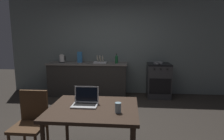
# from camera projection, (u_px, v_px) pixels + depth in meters

# --- Properties ---
(ground_plane) EXTENTS (12.00, 12.00, 0.00)m
(ground_plane) POSITION_uv_depth(u_px,v_px,m) (97.00, 130.00, 3.34)
(ground_plane) COLOR #2D2823
(back_wall) EXTENTS (6.40, 0.10, 2.64)m
(back_wall) POSITION_uv_depth(u_px,v_px,m) (121.00, 47.00, 5.44)
(back_wall) COLOR slate
(back_wall) RESTS_ON ground_plane
(kitchen_counter) EXTENTS (2.16, 0.64, 0.90)m
(kitchen_counter) POSITION_uv_depth(u_px,v_px,m) (88.00, 79.00, 5.32)
(kitchen_counter) COLOR #282623
(kitchen_counter) RESTS_ON ground_plane
(stove_oven) EXTENTS (0.60, 0.62, 0.90)m
(stove_oven) POSITION_uv_depth(u_px,v_px,m) (158.00, 80.00, 5.15)
(stove_oven) COLOR #2D2D30
(stove_oven) RESTS_ON ground_plane
(dining_table) EXTENTS (1.10, 0.91, 0.72)m
(dining_table) POSITION_uv_depth(u_px,v_px,m) (94.00, 113.00, 2.42)
(dining_table) COLOR #332319
(dining_table) RESTS_ON ground_plane
(chair) EXTENTS (0.40, 0.40, 0.88)m
(chair) POSITION_uv_depth(u_px,v_px,m) (31.00, 120.00, 2.55)
(chair) COLOR #4C331E
(chair) RESTS_ON ground_plane
(laptop) EXTENTS (0.32, 0.24, 0.23)m
(laptop) POSITION_uv_depth(u_px,v_px,m) (85.00, 102.00, 2.47)
(laptop) COLOR silver
(laptop) RESTS_ON dining_table
(electric_kettle) EXTENTS (0.17, 0.15, 0.22)m
(electric_kettle) POSITION_uv_depth(u_px,v_px,m) (62.00, 59.00, 5.29)
(electric_kettle) COLOR black
(electric_kettle) RESTS_ON kitchen_counter
(bottle) EXTENTS (0.08, 0.08, 0.26)m
(bottle) POSITION_uv_depth(u_px,v_px,m) (117.00, 59.00, 5.11)
(bottle) COLOR #19592D
(bottle) RESTS_ON kitchen_counter
(frying_pan) EXTENTS (0.25, 0.42, 0.05)m
(frying_pan) POSITION_uv_depth(u_px,v_px,m) (158.00, 63.00, 5.05)
(frying_pan) COLOR gray
(frying_pan) RESTS_ON stove_oven
(drinking_glass) EXTENTS (0.07, 0.07, 0.12)m
(drinking_glass) POSITION_uv_depth(u_px,v_px,m) (118.00, 108.00, 2.22)
(drinking_glass) COLOR #99B7C6
(drinking_glass) RESTS_ON dining_table
(cereal_box) EXTENTS (0.13, 0.05, 0.30)m
(cereal_box) POSITION_uv_depth(u_px,v_px,m) (80.00, 57.00, 5.26)
(cereal_box) COLOR #3372B2
(cereal_box) RESTS_ON kitchen_counter
(dish_rack) EXTENTS (0.34, 0.26, 0.21)m
(dish_rack) POSITION_uv_depth(u_px,v_px,m) (100.00, 61.00, 5.21)
(dish_rack) COLOR silver
(dish_rack) RESTS_ON kitchen_counter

